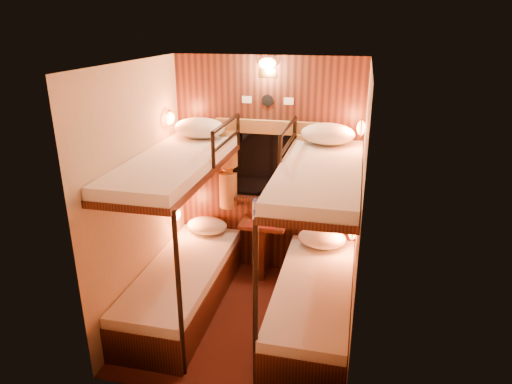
% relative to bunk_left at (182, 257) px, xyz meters
% --- Properties ---
extents(floor, '(2.10, 2.10, 0.00)m').
position_rel_bunk_left_xyz_m(floor, '(0.65, -0.07, -0.56)').
color(floor, '#3D1810').
rests_on(floor, ground).
extents(ceiling, '(2.10, 2.10, 0.00)m').
position_rel_bunk_left_xyz_m(ceiling, '(0.65, -0.07, 1.84)').
color(ceiling, silver).
rests_on(ceiling, wall_back).
extents(wall_back, '(2.40, 0.00, 2.40)m').
position_rel_bunk_left_xyz_m(wall_back, '(0.65, 0.98, 0.64)').
color(wall_back, '#C6B293').
rests_on(wall_back, floor).
extents(wall_front, '(2.40, 0.00, 2.40)m').
position_rel_bunk_left_xyz_m(wall_front, '(0.65, -1.12, 0.64)').
color(wall_front, '#C6B293').
rests_on(wall_front, floor).
extents(wall_left, '(0.00, 2.40, 2.40)m').
position_rel_bunk_left_xyz_m(wall_left, '(-0.35, -0.07, 0.64)').
color(wall_left, '#C6B293').
rests_on(wall_left, floor).
extents(wall_right, '(0.00, 2.40, 2.40)m').
position_rel_bunk_left_xyz_m(wall_right, '(1.65, -0.07, 0.64)').
color(wall_right, '#C6B293').
rests_on(wall_right, floor).
extents(back_panel, '(2.00, 0.03, 2.40)m').
position_rel_bunk_left_xyz_m(back_panel, '(0.65, 0.97, 0.64)').
color(back_panel, black).
rests_on(back_panel, floor).
extents(bunk_left, '(0.72, 1.90, 1.82)m').
position_rel_bunk_left_xyz_m(bunk_left, '(0.00, 0.00, 0.00)').
color(bunk_left, black).
rests_on(bunk_left, floor).
extents(bunk_right, '(0.72, 1.90, 1.82)m').
position_rel_bunk_left_xyz_m(bunk_right, '(1.30, 0.00, 0.00)').
color(bunk_right, black).
rests_on(bunk_right, floor).
extents(window, '(1.00, 0.12, 0.79)m').
position_rel_bunk_left_xyz_m(window, '(0.65, 0.94, 0.62)').
color(window, black).
rests_on(window, back_panel).
extents(curtains, '(1.10, 0.22, 1.00)m').
position_rel_bunk_left_xyz_m(curtains, '(0.65, 0.90, 0.71)').
color(curtains, olive).
rests_on(curtains, back_panel).
extents(back_fixtures, '(0.54, 0.09, 0.48)m').
position_rel_bunk_left_xyz_m(back_fixtures, '(0.65, 0.93, 1.69)').
color(back_fixtures, black).
rests_on(back_fixtures, back_panel).
extents(reading_lamps, '(2.00, 0.20, 1.25)m').
position_rel_bunk_left_xyz_m(reading_lamps, '(0.65, 0.63, 0.68)').
color(reading_lamps, '#FF6126').
rests_on(reading_lamps, wall_left).
extents(table, '(0.50, 0.34, 0.66)m').
position_rel_bunk_left_xyz_m(table, '(0.65, 0.78, -0.14)').
color(table, '#5B2214').
rests_on(table, floor).
extents(bottle_left, '(0.07, 0.07, 0.26)m').
position_rel_bunk_left_xyz_m(bottle_left, '(0.55, 0.82, 0.20)').
color(bottle_left, '#99BFE5').
rests_on(bottle_left, table).
extents(bottle_right, '(0.07, 0.07, 0.23)m').
position_rel_bunk_left_xyz_m(bottle_right, '(0.63, 0.75, 0.19)').
color(bottle_right, '#99BFE5').
rests_on(bottle_right, table).
extents(sachet_a, '(0.10, 0.09, 0.01)m').
position_rel_bunk_left_xyz_m(sachet_a, '(0.74, 0.71, 0.09)').
color(sachet_a, silver).
rests_on(sachet_a, table).
extents(sachet_b, '(0.08, 0.07, 0.01)m').
position_rel_bunk_left_xyz_m(sachet_b, '(0.69, 0.87, 0.09)').
color(sachet_b, silver).
rests_on(sachet_b, table).
extents(pillow_lower_left, '(0.46, 0.33, 0.18)m').
position_rel_bunk_left_xyz_m(pillow_lower_left, '(-0.00, 0.77, -0.01)').
color(pillow_lower_left, silver).
rests_on(pillow_lower_left, bunk_left).
extents(pillow_lower_right, '(0.51, 0.36, 0.20)m').
position_rel_bunk_left_xyz_m(pillow_lower_right, '(1.30, 0.72, -0.00)').
color(pillow_lower_right, silver).
rests_on(pillow_lower_right, bunk_right).
extents(pillow_upper_left, '(0.52, 0.37, 0.21)m').
position_rel_bunk_left_xyz_m(pillow_upper_left, '(-0.00, 0.68, 1.13)').
color(pillow_upper_left, silver).
rests_on(pillow_upper_left, bunk_left).
extents(pillow_upper_right, '(0.52, 0.37, 0.21)m').
position_rel_bunk_left_xyz_m(pillow_upper_right, '(1.30, 0.70, 1.13)').
color(pillow_upper_right, silver).
rests_on(pillow_upper_right, bunk_right).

